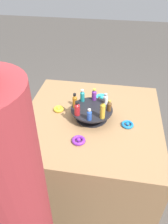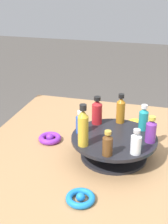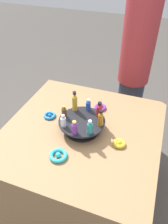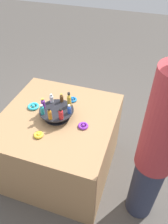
{
  "view_description": "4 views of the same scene",
  "coord_description": "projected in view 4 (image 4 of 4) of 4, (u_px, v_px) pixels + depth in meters",
  "views": [
    {
      "loc": [
        1.29,
        0.16,
        1.82
      ],
      "look_at": [
        0.15,
        -0.03,
        0.94
      ],
      "focal_mm": 35.0,
      "sensor_mm": 36.0,
      "label": 1
    },
    {
      "loc": [
        -0.16,
        0.98,
        1.4
      ],
      "look_at": [
        0.12,
        -0.03,
        0.94
      ],
      "focal_mm": 50.0,
      "sensor_mm": 36.0,
      "label": 2
    },
    {
      "loc": [
        -1.02,
        -0.39,
        1.81
      ],
      "look_at": [
        0.03,
        -0.01,
        0.92
      ],
      "focal_mm": 35.0,
      "sensor_mm": 36.0,
      "label": 3
    },
    {
      "loc": [
        0.71,
        -1.33,
        2.14
      ],
      "look_at": [
        0.28,
        -0.06,
        0.97
      ],
      "focal_mm": 35.0,
      "sensor_mm": 36.0,
      "label": 4
    }
  ],
  "objects": [
    {
      "name": "ribbon_bow_blue",
      "position": [
        72.0,
        100.0,
        2.19
      ],
      "size": [
        0.09,
        0.09,
        0.03
      ],
      "color": "blue",
      "rests_on": "party_table"
    },
    {
      "name": "bottle_teal",
      "position": [
        42.0,
        110.0,
        1.89
      ],
      "size": [
        0.03,
        0.03,
        0.1
      ],
      "color": "teal",
      "rests_on": "display_stand"
    },
    {
      "name": "ribbon_bow_gold",
      "position": [
        39.0,
        135.0,
        1.82
      ],
      "size": [
        0.08,
        0.08,
        0.04
      ],
      "color": "gold",
      "rests_on": "party_table"
    },
    {
      "name": "person_figure",
      "position": [
        157.0,
        150.0,
        1.6
      ],
      "size": [
        0.29,
        0.29,
        1.73
      ],
      "rotation": [
        0.0,
        0.0,
        2.93
      ],
      "color": "#282D42",
      "rests_on": "ground_plane"
    },
    {
      "name": "bottle_purple",
      "position": [
        43.0,
        103.0,
        1.96
      ],
      "size": [
        0.04,
        0.04,
        0.1
      ],
      "color": "#702D93",
      "rests_on": "display_stand"
    },
    {
      "name": "ground_plane",
      "position": [
        63.0,
        166.0,
        2.53
      ],
      "size": [
        12.0,
        12.0,
        0.0
      ],
      "primitive_type": "plane",
      "color": "#4C4742"
    },
    {
      "name": "bottle_red",
      "position": [
        61.0,
        114.0,
        1.84
      ],
      "size": [
        0.04,
        0.04,
        0.11
      ],
      "color": "#B21E23",
      "rests_on": "display_stand"
    },
    {
      "name": "display_stand",
      "position": [
        57.0,
        113.0,
        1.98
      ],
      "size": [
        0.31,
        0.31,
        0.08
      ],
      "color": "black",
      "rests_on": "party_table"
    },
    {
      "name": "bottle_blue",
      "position": [
        69.0,
        110.0,
        1.9
      ],
      "size": [
        0.03,
        0.03,
        0.09
      ],
      "color": "#234CAD",
      "rests_on": "display_stand"
    },
    {
      "name": "bottle_gold",
      "position": [
        69.0,
        100.0,
        1.95
      ],
      "size": [
        0.04,
        0.04,
        0.15
      ],
      "color": "gold",
      "rests_on": "display_stand"
    },
    {
      "name": "bottle_brown",
      "position": [
        62.0,
        98.0,
        2.02
      ],
      "size": [
        0.03,
        0.03,
        0.09
      ],
      "color": "brown",
      "rests_on": "display_stand"
    },
    {
      "name": "ribbon_bow_purple",
      "position": [
        83.0,
        126.0,
        1.91
      ],
      "size": [
        0.09,
        0.09,
        0.03
      ],
      "color": "purple",
      "rests_on": "party_table"
    },
    {
      "name": "bottle_clear",
      "position": [
        52.0,
        98.0,
        2.02
      ],
      "size": [
        0.04,
        0.04,
        0.09
      ],
      "color": "silver",
      "rests_on": "display_stand"
    },
    {
      "name": "bottle_amber",
      "position": [
        49.0,
        114.0,
        1.83
      ],
      "size": [
        0.03,
        0.03,
        0.12
      ],
      "color": "#AD6B19",
      "rests_on": "display_stand"
    },
    {
      "name": "party_table",
      "position": [
        60.0,
        144.0,
        2.27
      ],
      "size": [
        1.05,
        1.05,
        0.78
      ],
      "color": "#9E754C",
      "rests_on": "ground_plane"
    },
    {
      "name": "ribbon_bow_teal",
      "position": [
        33.0,
        106.0,
        2.1
      ],
      "size": [
        0.11,
        0.11,
        0.03
      ],
      "color": "#2DB7CC",
      "rests_on": "party_table"
    }
  ]
}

